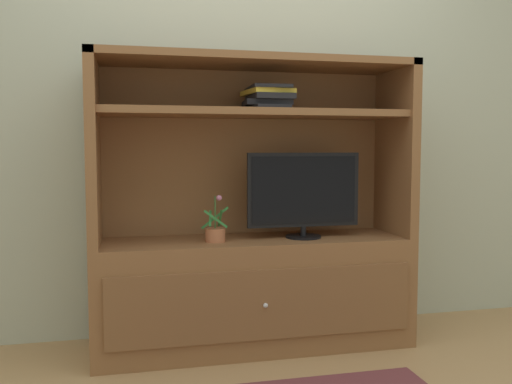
{
  "coord_description": "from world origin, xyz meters",
  "views": [
    {
      "loc": [
        -0.64,
        -2.42,
        1.06
      ],
      "look_at": [
        0.0,
        0.35,
        0.83
      ],
      "focal_mm": 38.89,
      "sensor_mm": 36.0,
      "label": 1
    }
  ],
  "objects_px": {
    "tv_monitor": "(304,193)",
    "media_console": "(254,256)",
    "potted_plant": "(215,233)",
    "magazine_stack": "(267,98)"
  },
  "relations": [
    {
      "from": "media_console",
      "to": "tv_monitor",
      "type": "distance_m",
      "value": 0.43
    },
    {
      "from": "media_console",
      "to": "potted_plant",
      "type": "relative_size",
      "value": 6.95
    },
    {
      "from": "tv_monitor",
      "to": "potted_plant",
      "type": "distance_m",
      "value": 0.51
    },
    {
      "from": "tv_monitor",
      "to": "magazine_stack",
      "type": "xyz_separation_m",
      "value": [
        -0.19,
        0.04,
        0.5
      ]
    },
    {
      "from": "potted_plant",
      "to": "magazine_stack",
      "type": "xyz_separation_m",
      "value": [
        0.29,
        0.06,
        0.69
      ]
    },
    {
      "from": "media_console",
      "to": "potted_plant",
      "type": "bearing_deg",
      "value": -163.8
    },
    {
      "from": "media_console",
      "to": "tv_monitor",
      "type": "relative_size",
      "value": 2.72
    },
    {
      "from": "potted_plant",
      "to": "magazine_stack",
      "type": "bearing_deg",
      "value": 11.27
    },
    {
      "from": "tv_monitor",
      "to": "media_console",
      "type": "bearing_deg",
      "value": 170.42
    },
    {
      "from": "tv_monitor",
      "to": "potted_plant",
      "type": "height_order",
      "value": "tv_monitor"
    }
  ]
}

